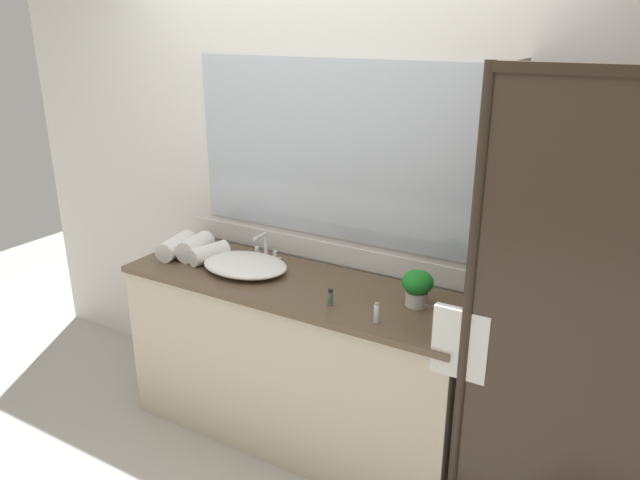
# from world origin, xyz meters

# --- Properties ---
(ground_plane) EXTENTS (8.00, 8.00, 0.00)m
(ground_plane) POSITION_xyz_m (0.00, 0.00, 0.00)
(ground_plane) COLOR #B7B2A8
(wall_back_with_mirror) EXTENTS (4.40, 0.06, 2.60)m
(wall_back_with_mirror) POSITION_xyz_m (0.00, 0.34, 1.30)
(wall_back_with_mirror) COLOR silver
(wall_back_with_mirror) RESTS_ON ground_plane
(vanity_cabinet) EXTENTS (1.80, 0.58, 0.90)m
(vanity_cabinet) POSITION_xyz_m (0.00, 0.01, 0.45)
(vanity_cabinet) COLOR beige
(vanity_cabinet) RESTS_ON ground_plane
(shower_enclosure) EXTENTS (1.20, 0.59, 2.00)m
(shower_enclosure) POSITION_xyz_m (1.28, -0.19, 1.03)
(shower_enclosure) COLOR #2D2319
(shower_enclosure) RESTS_ON ground_plane
(sink_basin) EXTENTS (0.47, 0.35, 0.06)m
(sink_basin) POSITION_xyz_m (-0.30, -0.00, 0.93)
(sink_basin) COLOR white
(sink_basin) RESTS_ON vanity_cabinet
(faucet) EXTENTS (0.17, 0.12, 0.16)m
(faucet) POSITION_xyz_m (-0.30, 0.18, 0.95)
(faucet) COLOR silver
(faucet) RESTS_ON vanity_cabinet
(potted_plant) EXTENTS (0.14, 0.14, 0.17)m
(potted_plant) POSITION_xyz_m (0.62, 0.06, 1.00)
(potted_plant) COLOR beige
(potted_plant) RESTS_ON vanity_cabinet
(amenity_bottle_conditioner) EXTENTS (0.03, 0.03, 0.09)m
(amenity_bottle_conditioner) POSITION_xyz_m (0.54, -0.18, 0.94)
(amenity_bottle_conditioner) COLOR silver
(amenity_bottle_conditioner) RESTS_ON vanity_cabinet
(amenity_bottle_body_wash) EXTENTS (0.03, 0.03, 0.08)m
(amenity_bottle_body_wash) POSITION_xyz_m (0.28, -0.13, 0.94)
(amenity_bottle_body_wash) COLOR #4C7056
(amenity_bottle_body_wash) RESTS_ON vanity_cabinet
(amenity_bottle_shampoo) EXTENTS (0.03, 0.03, 0.08)m
(amenity_bottle_shampoo) POSITION_xyz_m (0.78, -0.08, 0.94)
(amenity_bottle_shampoo) COLOR silver
(amenity_bottle_shampoo) RESTS_ON vanity_cabinet
(rolled_towel_near_edge) EXTENTS (0.15, 0.27, 0.11)m
(rolled_towel_near_edge) POSITION_xyz_m (-0.76, -0.02, 0.95)
(rolled_towel_near_edge) COLOR white
(rolled_towel_near_edge) RESTS_ON vanity_cabinet
(rolled_towel_middle) EXTENTS (0.15, 0.24, 0.12)m
(rolled_towel_middle) POSITION_xyz_m (-0.65, 0.02, 0.96)
(rolled_towel_middle) COLOR white
(rolled_towel_middle) RESTS_ON vanity_cabinet
(rolled_towel_far_edge) EXTENTS (0.15, 0.23, 0.10)m
(rolled_towel_far_edge) POSITION_xyz_m (-0.54, 0.00, 0.95)
(rolled_towel_far_edge) COLOR white
(rolled_towel_far_edge) RESTS_ON vanity_cabinet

